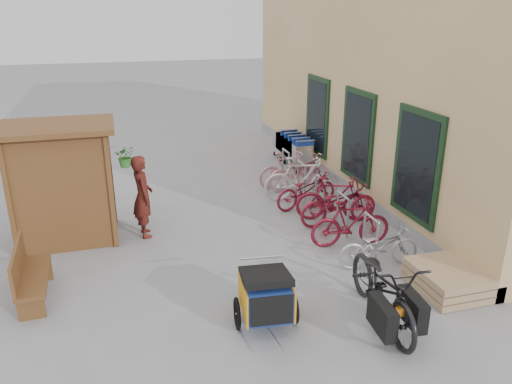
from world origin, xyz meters
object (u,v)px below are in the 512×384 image
object	(u,v)px
child_trailer	(266,294)
bike_7	(287,169)
pallet_stack	(447,279)
bike_0	(379,246)
bike_5	(302,179)
bike_2	(339,204)
bike_1	(351,223)
cargo_bike	(384,288)
kiosk	(57,168)
bike_6	(299,171)
bench	(28,273)
person_kiosk	(143,196)
bike_4	(306,190)
shopping_carts	(292,145)
bike_3	(334,199)

from	to	relation	value
child_trailer	bike_7	size ratio (longest dim) A/B	0.98
pallet_stack	bike_0	bearing A→B (deg)	122.77
bike_5	child_trailer	bearing A→B (deg)	165.60
bike_0	bike_2	size ratio (longest dim) A/B	0.84
child_trailer	bike_1	size ratio (longest dim) A/B	0.98
child_trailer	cargo_bike	size ratio (longest dim) A/B	0.71
kiosk	bike_6	xyz separation A→B (m)	(5.68, 1.61, -1.07)
bench	bike_5	size ratio (longest dim) A/B	0.81
cargo_bike	bike_6	xyz separation A→B (m)	(0.90, 5.96, -0.09)
cargo_bike	bike_0	xyz separation A→B (m)	(0.80, 1.56, -0.16)
child_trailer	bike_0	xyz separation A→B (m)	(2.51, 1.15, -0.11)
bench	bike_0	world-z (taller)	bench
pallet_stack	person_kiosk	distance (m)	5.99
bike_2	bike_4	world-z (taller)	bike_2
pallet_stack	shopping_carts	bearing A→B (deg)	90.00
bike_1	bike_3	size ratio (longest dim) A/B	0.96
cargo_bike	bike_6	bearing A→B (deg)	86.52
kiosk	bike_0	distance (m)	6.34
child_trailer	person_kiosk	size ratio (longest dim) A/B	0.92
cargo_bike	pallet_stack	bearing A→B (deg)	22.90
kiosk	bike_4	world-z (taller)	kiosk
bike_1	pallet_stack	bearing A→B (deg)	-151.72
shopping_carts	child_trailer	bearing A→B (deg)	-112.52
bike_7	cargo_bike	bearing A→B (deg)	166.68
kiosk	bike_0	size ratio (longest dim) A/B	1.62
person_kiosk	bike_4	xyz separation A→B (m)	(3.81, 0.53, -0.43)
kiosk	bike_7	distance (m)	5.84
child_trailer	bike_7	xyz separation A→B (m)	(2.36, 5.77, -0.03)
person_kiosk	bike_1	bearing A→B (deg)	-119.24
shopping_carts	bike_5	size ratio (longest dim) A/B	1.20
bike_2	bike_7	distance (m)	2.67
bike_0	bike_7	size ratio (longest dim) A/B	0.95
cargo_bike	bike_5	distance (m)	5.15
pallet_stack	child_trailer	xyz separation A→B (m)	(-3.20, -0.07, 0.30)
bike_5	bike_6	world-z (taller)	bike_5
kiosk	bike_3	world-z (taller)	kiosk
bike_3	bike_4	distance (m)	0.96
shopping_carts	bike_2	bearing A→B (deg)	-97.16
bike_4	kiosk	bearing A→B (deg)	78.91
kiosk	pallet_stack	bearing A→B (deg)	-31.66
person_kiosk	bike_0	distance (m)	4.78
bike_2	bike_7	xyz separation A→B (m)	(-0.26, 2.66, 0.01)
bike_5	bike_7	distance (m)	1.08
bike_1	bike_3	xyz separation A→B (m)	(0.22, 1.27, 0.02)
bike_1	person_kiosk	bearing A→B (deg)	73.08
bike_2	bike_3	bearing A→B (deg)	-0.02
bike_4	pallet_stack	bearing A→B (deg)	177.63
bench	bike_1	world-z (taller)	bike_1
bike_7	bike_4	bearing A→B (deg)	170.86
shopping_carts	child_trailer	xyz separation A→B (m)	(-3.20, -7.72, -0.07)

